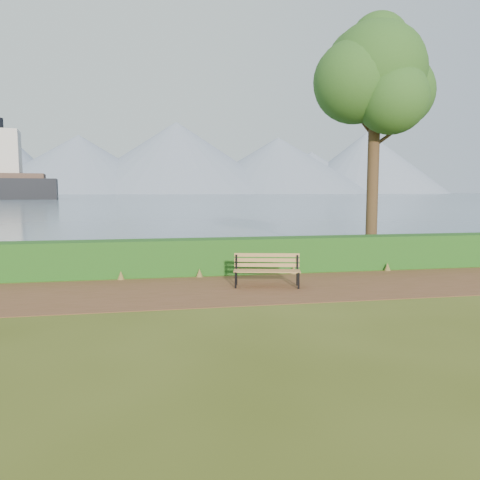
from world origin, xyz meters
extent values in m
plane|color=#444F16|center=(0.00, 0.00, 0.00)|extent=(140.00, 140.00, 0.00)
cube|color=brown|center=(0.00, 0.30, 0.01)|extent=(40.00, 3.40, 0.01)
cube|color=#194F16|center=(0.00, 2.60, 0.50)|extent=(32.00, 0.85, 1.00)
cube|color=slate|center=(0.00, 260.00, 0.01)|extent=(700.00, 510.00, 0.00)
cone|color=gray|center=(-60.00, 395.00, 24.00)|extent=(160.00, 160.00, 48.00)
cone|color=gray|center=(20.00, 405.00, 31.00)|extent=(190.00, 190.00, 62.00)
cone|color=gray|center=(110.00, 400.00, 25.00)|extent=(170.00, 170.00, 50.00)
cone|color=gray|center=(200.00, 410.00, 29.00)|extent=(150.00, 150.00, 58.00)
cone|color=gray|center=(-10.00, 430.00, 17.50)|extent=(120.00, 120.00, 35.00)
cone|color=gray|center=(150.00, 425.00, 20.00)|extent=(130.00, 130.00, 40.00)
cube|color=black|center=(-0.39, 0.38, 0.20)|extent=(0.06, 0.06, 0.41)
cube|color=black|center=(-0.30, 0.77, 0.39)|extent=(0.06, 0.06, 0.78)
cube|color=black|center=(-0.34, 0.57, 0.38)|extent=(0.15, 0.47, 0.05)
cube|color=black|center=(1.10, 0.04, 0.20)|extent=(0.06, 0.06, 0.41)
cube|color=black|center=(1.19, 0.42, 0.39)|extent=(0.06, 0.06, 0.78)
cube|color=black|center=(1.14, 0.23, 0.38)|extent=(0.15, 0.47, 0.05)
cube|color=olive|center=(0.36, 0.23, 0.41)|extent=(1.61, 0.44, 0.03)
cube|color=olive|center=(0.39, 0.35, 0.41)|extent=(1.61, 0.44, 0.03)
cube|color=olive|center=(0.41, 0.46, 0.41)|extent=(1.61, 0.44, 0.03)
cube|color=olive|center=(0.44, 0.57, 0.41)|extent=(1.61, 0.44, 0.03)
cube|color=olive|center=(0.45, 0.62, 0.52)|extent=(1.60, 0.40, 0.09)
cube|color=olive|center=(0.45, 0.62, 0.64)|extent=(1.60, 0.40, 0.09)
cube|color=olive|center=(0.45, 0.62, 0.77)|extent=(1.60, 0.40, 0.09)
cylinder|color=#3C2818|center=(4.77, 3.71, 3.36)|extent=(0.37, 0.37, 6.72)
sphere|color=#234A18|center=(4.77, 3.71, 6.16)|extent=(3.17, 3.17, 3.17)
sphere|color=#234A18|center=(5.63, 3.91, 5.60)|extent=(2.43, 2.43, 2.43)
sphere|color=#234A18|center=(4.01, 3.59, 5.78)|extent=(2.61, 2.61, 2.61)
sphere|color=#234A18|center=(4.99, 3.03, 5.22)|extent=(2.24, 2.24, 2.24)
sphere|color=#234A18|center=(4.45, 4.30, 6.62)|extent=(2.05, 2.05, 2.05)
sphere|color=#234A18|center=(4.87, 3.79, 7.09)|extent=(1.87, 1.87, 1.87)
cylinder|color=#3C2818|center=(5.19, 3.71, 4.10)|extent=(0.98, 0.11, 0.73)
cylinder|color=#3C2818|center=(4.40, 3.80, 4.57)|extent=(0.76, 0.35, 0.67)
camera|label=1|loc=(-2.36, -10.62, 2.36)|focal=35.00mm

